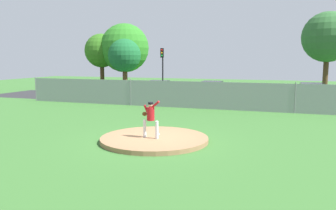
{
  "coord_description": "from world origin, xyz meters",
  "views": [
    {
      "loc": [
        5.14,
        -13.13,
        3.46
      ],
      "look_at": [
        0.08,
        1.55,
        1.36
      ],
      "focal_mm": 36.24,
      "sensor_mm": 36.0,
      "label": 1
    }
  ],
  "objects_px": {
    "parked_car_charcoal": "(312,95)",
    "pitcher_youth": "(150,116)",
    "parked_car_navy": "(211,92)",
    "baseball": "(159,134)",
    "parked_car_champagne": "(157,90)",
    "traffic_cone_orange": "(270,104)",
    "traffic_light_near": "(162,63)"
  },
  "relations": [
    {
      "from": "pitcher_youth",
      "to": "traffic_cone_orange",
      "type": "bearing_deg",
      "value": 70.56
    },
    {
      "from": "parked_car_navy",
      "to": "traffic_light_near",
      "type": "distance_m",
      "value": 7.45
    },
    {
      "from": "pitcher_youth",
      "to": "parked_car_navy",
      "type": "bearing_deg",
      "value": 91.69
    },
    {
      "from": "pitcher_youth",
      "to": "parked_car_champagne",
      "type": "height_order",
      "value": "pitcher_youth"
    },
    {
      "from": "pitcher_youth",
      "to": "baseball",
      "type": "height_order",
      "value": "pitcher_youth"
    },
    {
      "from": "parked_car_champagne",
      "to": "traffic_cone_orange",
      "type": "relative_size",
      "value": 7.39
    },
    {
      "from": "pitcher_youth",
      "to": "parked_car_charcoal",
      "type": "height_order",
      "value": "pitcher_youth"
    },
    {
      "from": "parked_car_champagne",
      "to": "baseball",
      "type": "bearing_deg",
      "value": -68.68
    },
    {
      "from": "traffic_cone_orange",
      "to": "pitcher_youth",
      "type": "bearing_deg",
      "value": -109.44
    },
    {
      "from": "parked_car_charcoal",
      "to": "parked_car_champagne",
      "type": "distance_m",
      "value": 12.58
    },
    {
      "from": "parked_car_champagne",
      "to": "traffic_cone_orange",
      "type": "distance_m",
      "value": 9.94
    },
    {
      "from": "parked_car_navy",
      "to": "parked_car_charcoal",
      "type": "distance_m",
      "value": 7.71
    },
    {
      "from": "pitcher_youth",
      "to": "parked_car_navy",
      "type": "relative_size",
      "value": 0.36
    },
    {
      "from": "parked_car_champagne",
      "to": "parked_car_charcoal",
      "type": "bearing_deg",
      "value": 1.96
    },
    {
      "from": "traffic_light_near",
      "to": "parked_car_charcoal",
      "type": "bearing_deg",
      "value": -14.06
    },
    {
      "from": "parked_car_navy",
      "to": "pitcher_youth",
      "type": "bearing_deg",
      "value": -88.31
    },
    {
      "from": "parked_car_navy",
      "to": "parked_car_champagne",
      "type": "xyz_separation_m",
      "value": [
        -4.91,
        0.37,
        -0.03
      ]
    },
    {
      "from": "baseball",
      "to": "traffic_cone_orange",
      "type": "bearing_deg",
      "value": 70.45
    },
    {
      "from": "parked_car_charcoal",
      "to": "pitcher_youth",
      "type": "bearing_deg",
      "value": -115.69
    },
    {
      "from": "parked_car_charcoal",
      "to": "traffic_light_near",
      "type": "distance_m",
      "value": 14.01
    },
    {
      "from": "parked_car_charcoal",
      "to": "traffic_light_near",
      "type": "bearing_deg",
      "value": 165.94
    },
    {
      "from": "parked_car_navy",
      "to": "traffic_cone_orange",
      "type": "distance_m",
      "value": 5.19
    },
    {
      "from": "parked_car_champagne",
      "to": "traffic_cone_orange",
      "type": "bearing_deg",
      "value": -14.57
    },
    {
      "from": "parked_car_charcoal",
      "to": "traffic_cone_orange",
      "type": "relative_size",
      "value": 7.54
    },
    {
      "from": "traffic_cone_orange",
      "to": "traffic_light_near",
      "type": "relative_size",
      "value": 0.12
    },
    {
      "from": "traffic_light_near",
      "to": "traffic_cone_orange",
      "type": "bearing_deg",
      "value": -31.05
    },
    {
      "from": "traffic_cone_orange",
      "to": "traffic_light_near",
      "type": "height_order",
      "value": "traffic_light_near"
    },
    {
      "from": "baseball",
      "to": "traffic_cone_orange",
      "type": "distance_m",
      "value": 12.29
    },
    {
      "from": "baseball",
      "to": "parked_car_charcoal",
      "type": "bearing_deg",
      "value": 64.0
    },
    {
      "from": "parked_car_navy",
      "to": "traffic_light_near",
      "type": "height_order",
      "value": "traffic_light_near"
    },
    {
      "from": "baseball",
      "to": "parked_car_charcoal",
      "type": "distance_m",
      "value": 16.16
    },
    {
      "from": "parked_car_champagne",
      "to": "pitcher_youth",
      "type": "bearing_deg",
      "value": -70.01
    }
  ]
}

